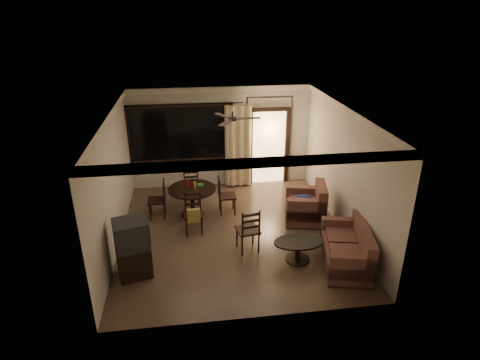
{
  "coord_description": "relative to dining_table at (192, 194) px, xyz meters",
  "views": [
    {
      "loc": [
        -0.92,
        -7.85,
        4.74
      ],
      "look_at": [
        0.18,
        0.2,
        1.2
      ],
      "focal_mm": 30.0,
      "sensor_mm": 36.0,
      "label": 1
    }
  ],
  "objects": [
    {
      "name": "dining_chair_east",
      "position": [
        0.83,
        0.0,
        -0.28
      ],
      "size": [
        0.42,
        0.42,
        0.95
      ],
      "rotation": [
        0.0,
        0.0,
        1.58
      ],
      "color": "black",
      "rests_on": "ground"
    },
    {
      "name": "dining_chair_west",
      "position": [
        -0.84,
        -0.01,
        -0.28
      ],
      "size": [
        0.42,
        0.42,
        0.95
      ],
      "rotation": [
        0.0,
        0.0,
        -1.57
      ],
      "color": "black",
      "rests_on": "ground"
    },
    {
      "name": "room_shell",
      "position": [
        1.47,
        0.8,
        1.26
      ],
      "size": [
        5.5,
        6.7,
        5.5
      ],
      "color": "beige",
      "rests_on": "ground"
    },
    {
      "name": "dining_table",
      "position": [
        0.0,
        0.0,
        0.0
      ],
      "size": [
        1.15,
        1.15,
        0.94
      ],
      "rotation": [
        0.0,
        0.0,
        0.01
      ],
      "color": "black",
      "rests_on": "ground"
    },
    {
      "name": "coffee_table",
      "position": [
        2.04,
        -2.23,
        -0.27
      ],
      "size": [
        1.01,
        0.6,
        0.44
      ],
      "rotation": [
        0.0,
        0.0,
        -0.06
      ],
      "color": "black",
      "rests_on": "ground"
    },
    {
      "name": "dining_chair_north",
      "position": [
        -0.01,
        0.79,
        -0.28
      ],
      "size": [
        0.42,
        0.42,
        0.95
      ],
      "rotation": [
        0.0,
        0.0,
        3.15
      ],
      "color": "black",
      "rests_on": "ground"
    },
    {
      "name": "armchair",
      "position": [
        2.7,
        -0.65,
        -0.19
      ],
      "size": [
        1.08,
        1.08,
        0.91
      ],
      "rotation": [
        0.0,
        0.0,
        -0.21
      ],
      "color": "#421F1E",
      "rests_on": "ground"
    },
    {
      "name": "ground",
      "position": [
        0.88,
        -0.97,
        -0.57
      ],
      "size": [
        5.5,
        5.5,
        0.0
      ],
      "primitive_type": "plane",
      "color": "#7F6651",
      "rests_on": "ground"
    },
    {
      "name": "side_chair",
      "position": [
        1.1,
        -1.73,
        -0.27
      ],
      "size": [
        0.52,
        0.52,
        1.01
      ],
      "rotation": [
        0.0,
        0.0,
        3.32
      ],
      "color": "black",
      "rests_on": "ground"
    },
    {
      "name": "dining_chair_south",
      "position": [
        0.0,
        -0.86,
        -0.26
      ],
      "size": [
        0.42,
        0.48,
        0.95
      ],
      "rotation": [
        0.0,
        0.0,
        0.01
      ],
      "color": "black",
      "rests_on": "ground"
    },
    {
      "name": "tv_cabinet",
      "position": [
        -1.17,
        -2.25,
        0.01
      ],
      "size": [
        0.72,
        0.68,
        1.16
      ],
      "rotation": [
        0.0,
        0.0,
        0.27
      ],
      "color": "black",
      "rests_on": "ground"
    },
    {
      "name": "sofa",
      "position": [
        2.99,
        -2.5,
        -0.23
      ],
      "size": [
        1.15,
        1.69,
        0.83
      ],
      "rotation": [
        0.0,
        0.0,
        -0.22
      ],
      "color": "#421F1E",
      "rests_on": "ground"
    }
  ]
}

